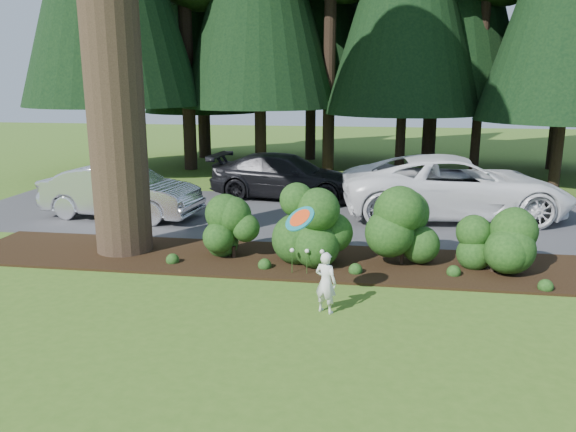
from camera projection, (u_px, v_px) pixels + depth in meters
The scene contains 10 objects.
ground at pixel (307, 327), 8.89m from camera, with size 80.00×80.00×0.00m, color #3E651C.
mulch_bed at pixel (325, 262), 12.01m from camera, with size 16.00×2.50×0.05m, color black.
driveway at pixel (338, 216), 16.09m from camera, with size 22.00×6.00×0.03m, color #38383A.
shrub_row at pixel (363, 230), 11.60m from camera, with size 6.53×1.60×1.61m.
lily_cluster at pixel (307, 252), 11.13m from camera, with size 0.69×0.09×0.57m.
car_silver_wagon at pixel (121, 191), 15.78m from camera, with size 1.56×4.48×1.47m, color silver.
car_white_suv at pixel (455, 187), 15.75m from camera, with size 2.90×6.29×1.75m, color white.
car_dark_suv at pixel (286, 176), 18.41m from camera, with size 2.02×4.96×1.44m, color black.
child at pixel (326, 282), 9.36m from camera, with size 0.39×0.25×1.06m, color white.
frisbee at pixel (300, 219), 9.21m from camera, with size 0.60×0.49×0.49m.
Camera 1 is at (0.94, -8.18, 3.82)m, focal length 35.00 mm.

